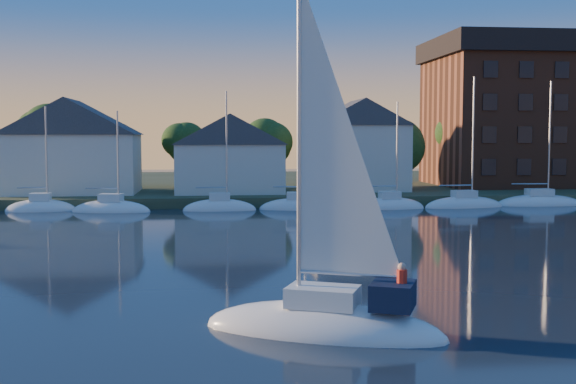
{
  "coord_description": "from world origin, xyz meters",
  "views": [
    {
      "loc": [
        -7.96,
        -18.23,
        6.92
      ],
      "look_at": [
        -3.62,
        22.0,
        3.74
      ],
      "focal_mm": 45.0,
      "sensor_mm": 36.0,
      "label": 1
    }
  ],
  "objects": [
    {
      "name": "shoreline_land",
      "position": [
        0.0,
        75.0,
        0.0
      ],
      "size": [
        160.0,
        50.0,
        2.0
      ],
      "primitive_type": "cube",
      "color": "#364025",
      "rests_on": "ground"
    },
    {
      "name": "wooden_dock",
      "position": [
        0.0,
        52.0,
        0.0
      ],
      "size": [
        120.0,
        3.0,
        1.0
      ],
      "primitive_type": "cube",
      "color": "brown",
      "rests_on": "ground"
    },
    {
      "name": "clubhouse_west",
      "position": [
        -22.0,
        58.0,
        5.93
      ],
      "size": [
        13.65,
        9.45,
        9.64
      ],
      "color": "beige",
      "rests_on": "shoreline_land"
    },
    {
      "name": "clubhouse_centre",
      "position": [
        -6.0,
        57.0,
        5.13
      ],
      "size": [
        11.55,
        8.4,
        8.08
      ],
      "color": "beige",
      "rests_on": "shoreline_land"
    },
    {
      "name": "clubhouse_east",
      "position": [
        8.0,
        59.0,
        6.0
      ],
      "size": [
        10.5,
        8.4,
        9.8
      ],
      "color": "beige",
      "rests_on": "shoreline_land"
    },
    {
      "name": "condo_block",
      "position": [
        34.0,
        64.95,
        9.79
      ],
      "size": [
        31.0,
        17.0,
        17.4
      ],
      "color": "brown",
      "rests_on": "shoreline_land"
    },
    {
      "name": "tree_line",
      "position": [
        2.0,
        63.0,
        7.18
      ],
      "size": [
        93.4,
        5.4,
        8.9
      ],
      "color": "#3A241A",
      "rests_on": "shoreline_land"
    },
    {
      "name": "moored_fleet",
      "position": [
        4.0,
        49.0,
        0.1
      ],
      "size": [
        95.5,
        2.4,
        12.05
      ],
      "color": "white",
      "rests_on": "ground"
    },
    {
      "name": "hero_sailboat",
      "position": [
        -3.95,
        6.29,
        0.58
      ],
      "size": [
        9.15,
        6.04,
        13.72
      ],
      "rotation": [
        0.0,
        0.0,
        2.74
      ],
      "color": "white",
      "rests_on": "ground"
    }
  ]
}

